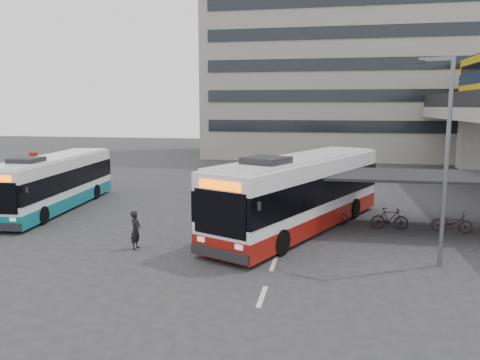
% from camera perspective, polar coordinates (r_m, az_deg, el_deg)
% --- Properties ---
extents(ground, '(120.00, 120.00, 0.00)m').
position_cam_1_polar(ground, '(20.32, -1.95, -6.98)').
color(ground, '#28282B').
rests_on(ground, ground).
extents(bike_shelter, '(10.00, 4.00, 2.54)m').
position_cam_1_polar(bike_shelter, '(22.79, 21.04, -1.59)').
color(bike_shelter, '#595B60').
rests_on(bike_shelter, ground).
extents(office_block, '(30.00, 15.00, 25.00)m').
position_cam_1_polar(office_block, '(55.51, 12.87, 15.93)').
color(office_block, gray).
rests_on(office_block, ground).
extents(road_markings, '(0.15, 7.60, 0.01)m').
position_cam_1_polar(road_markings, '(17.09, 4.14, -10.09)').
color(road_markings, beige).
rests_on(road_markings, ground).
extents(bus_main, '(7.44, 12.13, 3.59)m').
position_cam_1_polar(bus_main, '(21.45, 7.44, -1.62)').
color(bus_main, white).
rests_on(bus_main, ground).
extents(bus_teal, '(3.21, 10.69, 3.11)m').
position_cam_1_polar(bus_teal, '(27.45, -21.68, -0.33)').
color(bus_teal, white).
rests_on(bus_teal, ground).
extents(pedestrian, '(0.37, 0.56, 1.54)m').
position_cam_1_polar(pedestrian, '(18.94, -12.61, -5.96)').
color(pedestrian, black).
rests_on(pedestrian, ground).
extents(lamp_post, '(1.23, 0.57, 7.24)m').
position_cam_1_polar(lamp_post, '(17.41, 23.65, 3.43)').
color(lamp_post, '#595B60').
rests_on(lamp_post, ground).
extents(sign_totem_north, '(0.58, 0.26, 2.69)m').
position_cam_1_polar(sign_totem_north, '(32.58, -23.75, 0.82)').
color(sign_totem_north, '#B40C0B').
rests_on(sign_totem_north, ground).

